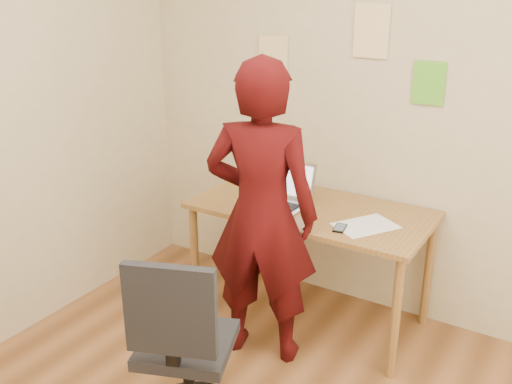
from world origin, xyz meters
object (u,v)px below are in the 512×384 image
Objects in this scene: laptop at (282,195)px; office_chair at (184,358)px; person at (261,215)px; desk at (310,221)px; phone at (340,228)px.

laptop reaches higher than office_chair.
office_chair is at bearing 76.92° from person.
person is at bearing -98.87° from desk.
laptop is at bearing -90.39° from person.
laptop is at bearing 149.49° from phone.
phone is at bearing -35.93° from desk.
phone is (0.45, -0.16, -0.05)m from laptop.
person reaches higher than desk.
office_chair reaches higher than desk.
phone is 0.44m from person.
desk is at bearing 66.90° from office_chair.
office_chair is (-0.05, -1.17, -0.25)m from desk.
person reaches higher than office_chair.
person reaches higher than phone.
phone is (0.27, -0.20, 0.09)m from desk.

